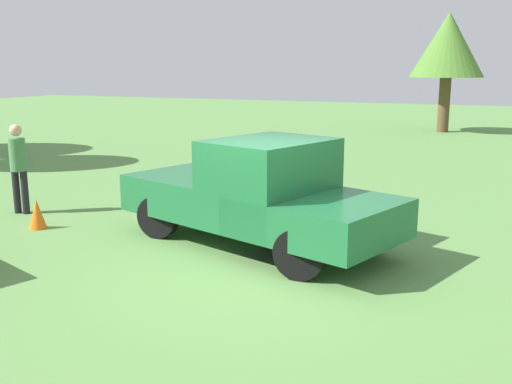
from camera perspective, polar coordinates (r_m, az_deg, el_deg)
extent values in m
plane|color=#5B8C47|center=(8.92, 0.60, -7.07)|extent=(80.00, 80.00, 0.00)
cylinder|color=black|center=(10.35, -9.42, -2.38)|extent=(0.74, 0.22, 0.74)
cylinder|color=black|center=(11.40, -3.08, -0.88)|extent=(0.74, 0.22, 0.74)
cylinder|color=black|center=(8.26, 4.27, -5.97)|extent=(0.74, 0.22, 0.74)
cylinder|color=black|center=(9.55, 10.22, -3.63)|extent=(0.74, 0.22, 0.74)
cube|color=#1E6638|center=(10.71, -5.79, 0.09)|extent=(2.43, 2.43, 0.64)
cube|color=#1E6638|center=(9.45, 1.31, 0.88)|extent=(2.07, 2.31, 1.40)
cube|color=slate|center=(9.38, 1.32, 3.52)|extent=(1.80, 2.09, 0.48)
cube|color=#1E6638|center=(8.97, 6.00, -2.43)|extent=(2.80, 2.55, 0.60)
cube|color=silver|center=(11.44, -8.83, -0.56)|extent=(0.69, 1.79, 0.16)
cylinder|color=black|center=(12.72, -21.45, -0.04)|extent=(0.14, 0.14, 0.87)
cylinder|color=black|center=(12.85, -22.16, 0.01)|extent=(0.14, 0.14, 0.87)
cylinder|color=#477F4C|center=(12.66, -22.08, 3.37)|extent=(0.36, 0.36, 0.65)
sphere|color=#D8AD84|center=(12.60, -22.25, 5.55)|extent=(0.24, 0.24, 0.24)
cylinder|color=brown|center=(27.99, 17.73, 8.04)|extent=(0.50, 0.50, 2.44)
cone|color=#4C7A2D|center=(27.95, 18.08, 13.40)|extent=(3.21, 3.21, 2.81)
cone|color=orange|center=(11.51, -20.41, -2.01)|extent=(0.32, 0.32, 0.55)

